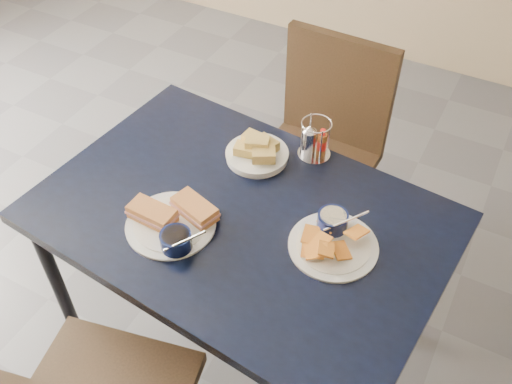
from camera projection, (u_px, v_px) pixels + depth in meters
The scene contains 7 objects.
ground at pixel (201, 378), 2.14m from camera, with size 6.00×6.00×0.00m, color #4A4A4E.
dining_table at pixel (241, 228), 1.76m from camera, with size 1.30×0.93×0.75m.
chair_far at pixel (323, 138), 2.30m from camera, with size 0.46×0.44×0.94m.
sandwich_plate at pixel (173, 221), 1.66m from camera, with size 0.30×0.27×0.12m.
plantain_plate at pixel (332, 236), 1.63m from camera, with size 0.26×0.26×0.12m.
bread_basket at pixel (257, 152), 1.87m from camera, with size 0.21×0.21×0.08m.
condiment_caddy at pixel (314, 141), 1.87m from camera, with size 0.11×0.11×0.14m.
Camera 1 is at (0.66, -0.80, 2.01)m, focal length 40.00 mm.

